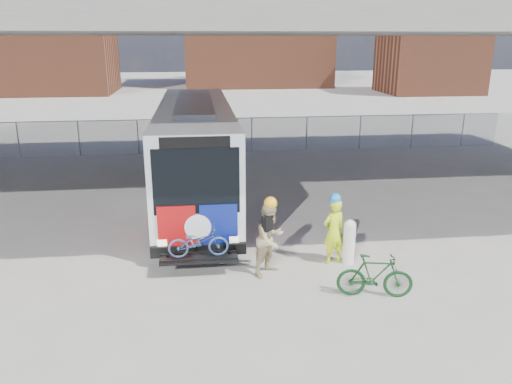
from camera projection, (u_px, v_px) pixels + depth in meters
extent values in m
plane|color=#9E9991|center=(263.00, 235.00, 15.55)|extent=(160.00, 160.00, 0.00)
cube|color=silver|center=(196.00, 148.00, 18.63)|extent=(2.55, 12.00, 3.20)
cube|color=black|center=(195.00, 128.00, 18.91)|extent=(2.61, 11.00, 1.28)
cube|color=black|center=(196.00, 181.00, 12.87)|extent=(2.24, 0.12, 1.76)
cube|color=black|center=(195.00, 142.00, 12.57)|extent=(1.78, 0.12, 0.30)
cube|color=black|center=(199.00, 250.00, 13.33)|extent=(2.55, 0.20, 0.30)
cube|color=#9D0C0E|center=(177.00, 228.00, 13.10)|extent=(1.00, 0.08, 1.20)
cube|color=navy|center=(219.00, 226.00, 13.23)|extent=(1.00, 0.08, 1.20)
cylinder|color=silver|center=(198.00, 227.00, 13.15)|extent=(0.70, 0.06, 0.70)
cube|color=gray|center=(194.00, 103.00, 18.13)|extent=(1.28, 7.20, 0.14)
cube|color=black|center=(199.00, 258.00, 12.85)|extent=(2.00, 0.70, 0.06)
cylinder|color=black|center=(159.00, 228.00, 14.75)|extent=(0.30, 1.00, 1.00)
cylinder|color=black|center=(237.00, 224.00, 15.01)|extent=(0.30, 1.00, 1.00)
cylinder|color=black|center=(171.00, 160.00, 22.91)|extent=(0.30, 1.00, 1.00)
cylinder|color=black|center=(221.00, 159.00, 23.17)|extent=(0.30, 1.00, 1.00)
cube|color=#9D0C0E|center=(154.00, 196.00, 15.06)|extent=(0.06, 2.60, 1.70)
cube|color=navy|center=(157.00, 182.00, 16.58)|extent=(0.06, 1.40, 1.70)
cube|color=#9D0C0E|center=(240.00, 193.00, 15.36)|extent=(0.06, 2.60, 1.70)
cube|color=navy|center=(235.00, 179.00, 16.88)|extent=(0.06, 1.40, 1.70)
imported|color=#3B5882|center=(198.00, 242.00, 12.73)|extent=(1.56, 0.59, 0.81)
cube|color=#605E59|center=(249.00, 12.00, 17.36)|extent=(40.00, 16.00, 1.50)
cylinder|color=gray|center=(79.00, 139.00, 25.76)|extent=(0.06, 0.06, 1.80)
cylinder|color=gray|center=(157.00, 137.00, 26.22)|extent=(0.06, 0.06, 1.80)
cylinder|color=gray|center=(233.00, 135.00, 26.67)|extent=(0.06, 0.06, 1.80)
cylinder|color=gray|center=(307.00, 134.00, 27.13)|extent=(0.06, 0.06, 1.80)
cylinder|color=gray|center=(377.00, 132.00, 27.59)|extent=(0.06, 0.06, 1.80)
cylinder|color=gray|center=(446.00, 131.00, 28.04)|extent=(0.06, 0.06, 1.80)
plane|color=gray|center=(233.00, 135.00, 26.67)|extent=(30.00, 0.00, 30.00)
cube|color=gray|center=(233.00, 118.00, 26.40)|extent=(30.00, 0.05, 0.04)
cube|color=brown|center=(46.00, 47.00, 54.72)|extent=(14.00, 10.00, 10.00)
cube|color=brown|center=(256.00, 37.00, 63.80)|extent=(18.00, 12.00, 12.00)
cube|color=brown|center=(430.00, 56.00, 55.06)|extent=(10.00, 8.00, 8.00)
cylinder|color=white|center=(349.00, 244.00, 13.46)|extent=(0.32, 0.32, 1.08)
sphere|color=white|center=(350.00, 226.00, 13.30)|extent=(0.32, 0.32, 0.32)
imported|color=#D2F019|center=(334.00, 231.00, 13.37)|extent=(0.77, 0.64, 1.81)
sphere|color=#1A84DE|center=(335.00, 199.00, 13.10)|extent=(0.31, 0.31, 0.31)
imported|color=tan|center=(270.00, 239.00, 12.74)|extent=(1.17, 1.15, 1.90)
sphere|color=#FFB01A|center=(271.00, 203.00, 12.45)|extent=(0.33, 0.33, 0.33)
cube|color=black|center=(267.00, 223.00, 12.44)|extent=(0.32, 0.31, 0.40)
imported|color=#123A18|center=(375.00, 276.00, 11.68)|extent=(1.84, 0.86, 1.07)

